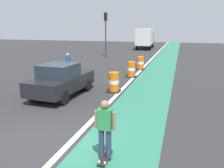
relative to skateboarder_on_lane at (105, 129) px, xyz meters
name	(u,v)px	position (x,y,z in m)	size (l,w,h in m)	color
ground_plane	(45,139)	(-2.23, 0.57, -0.91)	(100.00, 100.00, 0.00)	#2D2D30
bike_lane_strip	(158,73)	(0.17, 12.57, -0.91)	(2.50, 80.00, 0.01)	#2D755B
lane_divider_stripe	(139,72)	(-1.33, 12.57, -0.91)	(0.20, 80.00, 0.01)	silver
skateboarder_on_lane	(105,129)	(0.00, 0.00, 0.00)	(0.57, 0.80, 1.69)	black
parked_sedan_nearest	(61,80)	(-4.04, 5.07, -0.08)	(2.09, 4.19, 1.70)	black
traffic_barrel_front	(114,82)	(-1.67, 6.61, -0.38)	(0.73, 0.73, 1.09)	orange
traffic_barrel_mid	(131,69)	(-1.57, 10.77, -0.38)	(0.73, 0.73, 1.09)	orange
traffic_barrel_back	(140,63)	(-1.45, 13.94, -0.38)	(0.73, 0.73, 1.09)	orange
delivery_truck_down_block	(145,37)	(-3.98, 33.11, 0.94)	(2.64, 7.69, 3.23)	silver
traffic_light_corner	(106,27)	(-6.83, 21.04, 2.59)	(0.41, 0.32, 5.10)	#2D2D2D
pedestrian_crossing	(68,63)	(-6.27, 10.19, -0.05)	(0.34, 0.20, 1.61)	#33333D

